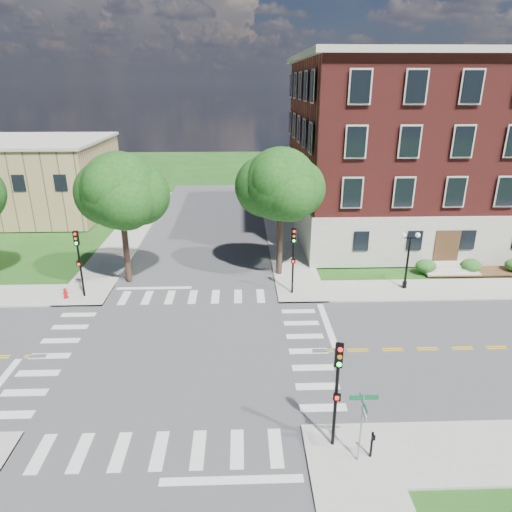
{
  "coord_description": "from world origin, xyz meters",
  "views": [
    {
      "loc": [
        3.48,
        -22.0,
        14.17
      ],
      "look_at": [
        4.46,
        6.83,
        3.2
      ],
      "focal_mm": 32.0,
      "sensor_mm": 36.0,
      "label": 1
    }
  ],
  "objects_px": {
    "twin_lamp_west": "(408,257)",
    "traffic_signal_se": "(337,382)",
    "push_button_post": "(372,443)",
    "traffic_signal_nw": "(79,255)",
    "street_sign_pole": "(362,415)",
    "fire_hydrant": "(66,293)",
    "traffic_signal_ne": "(293,253)"
  },
  "relations": [
    {
      "from": "traffic_signal_ne",
      "to": "traffic_signal_nw",
      "type": "distance_m",
      "value": 14.68
    },
    {
      "from": "twin_lamp_west",
      "to": "fire_hydrant",
      "type": "bearing_deg",
      "value": -177.88
    },
    {
      "from": "traffic_signal_se",
      "to": "street_sign_pole",
      "type": "relative_size",
      "value": 1.55
    },
    {
      "from": "traffic_signal_nw",
      "to": "street_sign_pole",
      "type": "height_order",
      "value": "traffic_signal_nw"
    },
    {
      "from": "traffic_signal_se",
      "to": "fire_hydrant",
      "type": "relative_size",
      "value": 6.4
    },
    {
      "from": "fire_hydrant",
      "to": "traffic_signal_se",
      "type": "bearing_deg",
      "value": -41.88
    },
    {
      "from": "traffic_signal_nw",
      "to": "street_sign_pole",
      "type": "bearing_deg",
      "value": -44.66
    },
    {
      "from": "traffic_signal_nw",
      "to": "twin_lamp_west",
      "type": "xyz_separation_m",
      "value": [
        23.0,
        0.62,
        -0.66
      ]
    },
    {
      "from": "street_sign_pole",
      "to": "push_button_post",
      "type": "height_order",
      "value": "street_sign_pole"
    },
    {
      "from": "traffic_signal_nw",
      "to": "street_sign_pole",
      "type": "relative_size",
      "value": 1.55
    },
    {
      "from": "traffic_signal_se",
      "to": "traffic_signal_ne",
      "type": "relative_size",
      "value": 1.0
    },
    {
      "from": "traffic_signal_se",
      "to": "push_button_post",
      "type": "xyz_separation_m",
      "value": [
        1.39,
        -0.74,
        -2.39
      ]
    },
    {
      "from": "traffic_signal_se",
      "to": "twin_lamp_west",
      "type": "bearing_deg",
      "value": 61.63
    },
    {
      "from": "traffic_signal_ne",
      "to": "fire_hydrant",
      "type": "height_order",
      "value": "traffic_signal_ne"
    },
    {
      "from": "traffic_signal_ne",
      "to": "street_sign_pole",
      "type": "xyz_separation_m",
      "value": [
        0.95,
        -15.5,
        -0.88
      ]
    },
    {
      "from": "traffic_signal_se",
      "to": "street_sign_pole",
      "type": "distance_m",
      "value": 1.5
    },
    {
      "from": "twin_lamp_west",
      "to": "fire_hydrant",
      "type": "distance_m",
      "value": 24.29
    },
    {
      "from": "traffic_signal_se",
      "to": "fire_hydrant",
      "type": "distance_m",
      "value": 21.62
    },
    {
      "from": "traffic_signal_nw",
      "to": "push_button_post",
      "type": "relative_size",
      "value": 4.0
    },
    {
      "from": "twin_lamp_west",
      "to": "fire_hydrant",
      "type": "relative_size",
      "value": 5.64
    },
    {
      "from": "push_button_post",
      "to": "street_sign_pole",
      "type": "bearing_deg",
      "value": -166.5
    },
    {
      "from": "traffic_signal_se",
      "to": "push_button_post",
      "type": "bearing_deg",
      "value": -27.98
    },
    {
      "from": "traffic_signal_se",
      "to": "twin_lamp_west",
      "type": "height_order",
      "value": "traffic_signal_se"
    },
    {
      "from": "twin_lamp_west",
      "to": "fire_hydrant",
      "type": "height_order",
      "value": "twin_lamp_west"
    },
    {
      "from": "twin_lamp_west",
      "to": "traffic_signal_se",
      "type": "bearing_deg",
      "value": -118.37
    },
    {
      "from": "push_button_post",
      "to": "traffic_signal_nw",
      "type": "bearing_deg",
      "value": 136.54
    },
    {
      "from": "traffic_signal_se",
      "to": "twin_lamp_west",
      "type": "relative_size",
      "value": 1.13
    },
    {
      "from": "traffic_signal_nw",
      "to": "traffic_signal_se",
      "type": "bearing_deg",
      "value": -44.62
    },
    {
      "from": "twin_lamp_west",
      "to": "traffic_signal_nw",
      "type": "bearing_deg",
      "value": -178.45
    },
    {
      "from": "traffic_signal_nw",
      "to": "push_button_post",
      "type": "bearing_deg",
      "value": -43.46
    },
    {
      "from": "traffic_signal_se",
      "to": "street_sign_pole",
      "type": "bearing_deg",
      "value": -45.44
    },
    {
      "from": "fire_hydrant",
      "to": "traffic_signal_nw",
      "type": "bearing_deg",
      "value": 12.88
    }
  ]
}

